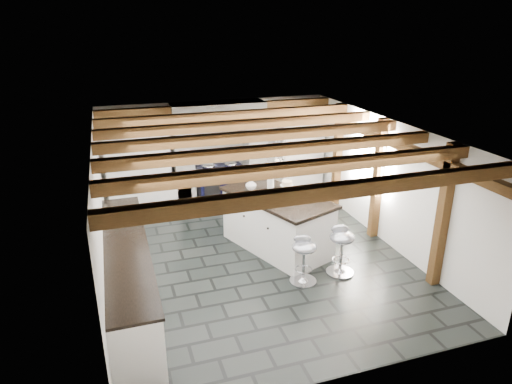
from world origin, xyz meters
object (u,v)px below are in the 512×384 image
object	(u,v)px
range_cooker	(220,185)
bar_stool_far	(304,254)
bar_stool_near	(342,245)
kitchen_island	(277,221)

from	to	relation	value
range_cooker	bar_stool_far	xyz separation A→B (m)	(0.46, -3.61, 0.03)
range_cooker	bar_stool_near	distance (m)	3.73
range_cooker	bar_stool_far	bearing A→B (deg)	-82.76
range_cooker	kitchen_island	xyz separation A→B (m)	(0.47, -2.38, 0.06)
kitchen_island	bar_stool_near	size ratio (longest dim) A/B	2.74
range_cooker	kitchen_island	distance (m)	2.42
bar_stool_near	bar_stool_far	size ratio (longest dim) A/B	1.05
kitchen_island	bar_stool_far	distance (m)	1.23
range_cooker	bar_stool_near	bearing A→B (deg)	-72.08
bar_stool_far	range_cooker	bearing A→B (deg)	118.31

